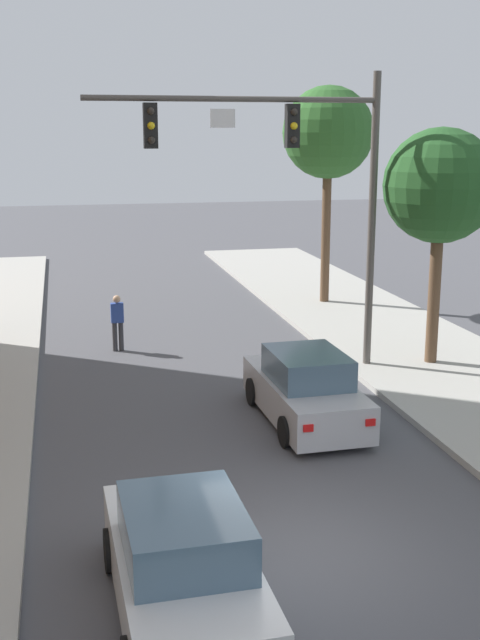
# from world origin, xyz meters

# --- Properties ---
(ground_plane) EXTENTS (120.00, 120.00, 0.00)m
(ground_plane) POSITION_xyz_m (0.00, 0.00, 0.00)
(ground_plane) COLOR #4C4C51
(traffic_signal_mast) EXTENTS (7.33, 0.38, 7.50)m
(traffic_signal_mast) POSITION_xyz_m (2.50, 8.82, 5.38)
(traffic_signal_mast) COLOR #514C47
(traffic_signal_mast) RESTS_ON sidewalk_right
(car_lead_silver) EXTENTS (1.91, 4.28, 1.60)m
(car_lead_silver) POSITION_xyz_m (1.79, 5.33, 0.72)
(car_lead_silver) COLOR #B7B7BC
(car_lead_silver) RESTS_ON ground
(car_following_white) EXTENTS (1.90, 4.27, 1.60)m
(car_following_white) POSITION_xyz_m (-1.90, -1.21, 0.72)
(car_following_white) COLOR silver
(car_following_white) RESTS_ON ground
(pedestrian_crossing_road) EXTENTS (0.36, 0.22, 1.64)m
(pedestrian_crossing_road) POSITION_xyz_m (-1.77, 12.07, 0.91)
(pedestrian_crossing_road) COLOR #333338
(pedestrian_crossing_road) RESTS_ON ground
(street_tree_second) EXTENTS (2.96, 2.96, 6.17)m
(street_tree_second) POSITION_xyz_m (6.34, 8.59, 4.80)
(street_tree_second) COLOR brown
(street_tree_second) RESTS_ON sidewalk_right
(street_tree_third) EXTENTS (3.20, 3.20, 7.61)m
(street_tree_third) POSITION_xyz_m (6.05, 16.70, 6.11)
(street_tree_third) COLOR brown
(street_tree_third) RESTS_ON sidewalk_right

